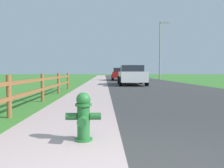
{
  "coord_description": "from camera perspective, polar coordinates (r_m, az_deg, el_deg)",
  "views": [
    {
      "loc": [
        -0.26,
        -2.02,
        1.05
      ],
      "look_at": [
        0.03,
        6.43,
        0.59
      ],
      "focal_mm": 36.49,
      "sensor_mm": 36.0,
      "label": 1
    }
  ],
  "objects": [
    {
      "name": "road_asphalt",
      "position": [
        29.28,
        5.41,
        1.09
      ],
      "size": [
        7.0,
        66.0,
        0.01
      ],
      "primitive_type": "cube",
      "color": "#373737",
      "rests_on": "ground"
    },
    {
      "name": "grass_verge",
      "position": [
        29.34,
        -10.27,
        1.06
      ],
      "size": [
        5.0,
        66.0,
        0.0
      ],
      "primitive_type": "cube",
      "color": "#3A792D",
      "rests_on": "ground"
    },
    {
      "name": "ground_plane",
      "position": [
        27.04,
        -1.41,
        0.93
      ],
      "size": [
        120.0,
        120.0,
        0.0
      ],
      "primitive_type": "plane",
      "color": "#3A792D"
    },
    {
      "name": "parked_suv_white",
      "position": [
        18.05,
        4.93,
        2.3
      ],
      "size": [
        2.21,
        5.01,
        1.52
      ],
      "color": "white",
      "rests_on": "ground"
    },
    {
      "name": "fire_hydrant",
      "position": [
        3.49,
        -7.18,
        -7.98
      ],
      "size": [
        0.53,
        0.43,
        0.74
      ],
      "color": "#287233",
      "rests_on": "ground"
    },
    {
      "name": "curb_concrete",
      "position": [
        29.16,
        -7.36,
        1.07
      ],
      "size": [
        6.0,
        66.0,
        0.01
      ],
      "primitive_type": "cube",
      "color": "#B49C99",
      "rests_on": "ground"
    },
    {
      "name": "street_lamp",
      "position": [
        27.43,
        12.12,
        9.37
      ],
      "size": [
        1.17,
        0.2,
        6.88
      ],
      "color": "gray",
      "rests_on": "ground"
    },
    {
      "name": "parked_car_red",
      "position": [
        27.55,
        2.18,
        2.58
      ],
      "size": [
        2.33,
        4.57,
        1.48
      ],
      "color": "maroon",
      "rests_on": "ground"
    },
    {
      "name": "rail_fence",
      "position": [
        8.21,
        -17.04,
        -0.32
      ],
      "size": [
        0.11,
        11.17,
        0.98
      ],
      "color": "brown",
      "rests_on": "ground"
    }
  ]
}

